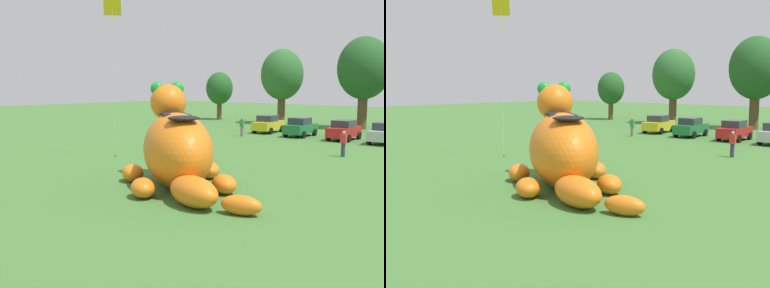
{
  "view_description": "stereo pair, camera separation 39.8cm",
  "coord_description": "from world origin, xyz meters",
  "views": [
    {
      "loc": [
        15.85,
        -15.59,
        4.78
      ],
      "look_at": [
        1.14,
        0.49,
        1.92
      ],
      "focal_mm": 43.26,
      "sensor_mm": 36.0,
      "label": 1
    },
    {
      "loc": [
        16.14,
        -15.32,
        4.78
      ],
      "look_at": [
        1.14,
        0.49,
        1.92
      ],
      "focal_mm": 43.26,
      "sensor_mm": 36.0,
      "label": 2
    }
  ],
  "objects": [
    {
      "name": "car_red",
      "position": [
        -0.97,
        21.91,
        0.86
      ],
      "size": [
        2.19,
        4.22,
        1.72
      ],
      "color": "red",
      "rests_on": "ground"
    },
    {
      "name": "tree_left",
      "position": [
        -13.52,
        32.27,
        5.77
      ],
      "size": [
        4.97,
        4.97,
        8.82
      ],
      "color": "brown",
      "rests_on": "ground"
    },
    {
      "name": "ground_plane",
      "position": [
        0.0,
        0.0,
        0.0
      ],
      "size": [
        160.0,
        160.0,
        0.0
      ],
      "primitive_type": "plane",
      "color": "#427533"
    },
    {
      "name": "spectator_mid_field",
      "position": [
        2.91,
        13.25,
        0.85
      ],
      "size": [
        0.38,
        0.26,
        1.71
      ],
      "color": "#2D334C",
      "rests_on": "ground"
    },
    {
      "name": "car_yellow",
      "position": [
        -9.07,
        22.68,
        0.86
      ],
      "size": [
        2.38,
        4.3,
        1.72
      ],
      "color": "yellow",
      "rests_on": "ground"
    },
    {
      "name": "car_green",
      "position": [
        -5.1,
        21.88,
        0.86
      ],
      "size": [
        2.25,
        4.25,
        1.72
      ],
      "color": "#1E7238",
      "rests_on": "ground"
    },
    {
      "name": "tree_far_left",
      "position": [
        -23.1,
        32.36,
        4.11
      ],
      "size": [
        3.54,
        3.54,
        6.29
      ],
      "color": "brown",
      "rests_on": "ground"
    },
    {
      "name": "tree_mid_left",
      "position": [
        -3.8,
        32.47,
        6.3
      ],
      "size": [
        5.43,
        5.43,
        9.64
      ],
      "color": "brown",
      "rests_on": "ground"
    },
    {
      "name": "giant_inflatable_creature",
      "position": [
        1.16,
        -0.51,
        1.78
      ],
      "size": [
        9.28,
        6.69,
        4.88
      ],
      "color": "orange",
      "rests_on": "ground"
    },
    {
      "name": "tethered_flying_kite",
      "position": [
        -8.03,
        3.08,
        9.6
      ],
      "size": [
        1.13,
        1.13,
        10.5
      ],
      "color": "brown",
      "rests_on": "ground"
    },
    {
      "name": "spectator_near_inflatable",
      "position": [
        -9.06,
        18.38,
        0.85
      ],
      "size": [
        0.38,
        0.26,
        1.71
      ],
      "color": "#726656",
      "rests_on": "ground"
    }
  ]
}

